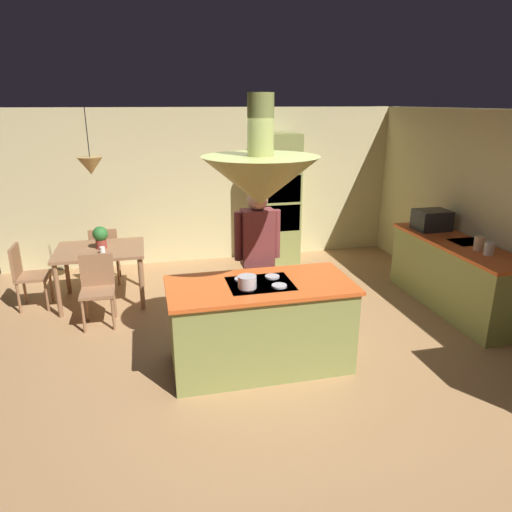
{
  "coord_description": "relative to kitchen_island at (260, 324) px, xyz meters",
  "views": [
    {
      "loc": [
        -1.05,
        -4.43,
        2.64
      ],
      "look_at": [
        0.1,
        0.4,
        1.0
      ],
      "focal_mm": 32.97,
      "sensor_mm": 36.0,
      "label": 1
    }
  ],
  "objects": [
    {
      "name": "wall_back",
      "position": [
        0.0,
        3.65,
        0.82
      ],
      "size": [
        6.8,
        0.1,
        2.55
      ],
      "primitive_type": "cube",
      "color": "beige",
      "rests_on": "ground"
    },
    {
      "name": "pendant_light_over_table",
      "position": [
        -1.7,
        2.1,
        1.4
      ],
      "size": [
        0.32,
        0.32,
        0.82
      ],
      "color": "#E0B266"
    },
    {
      "name": "ground",
      "position": [
        0.0,
        0.2,
        -0.46
      ],
      "size": [
        8.16,
        8.16,
        0.0
      ],
      "primitive_type": "plane",
      "color": "#AD7F51"
    },
    {
      "name": "microwave_on_counter",
      "position": [
        2.84,
        1.45,
        0.59
      ],
      "size": [
        0.46,
        0.36,
        0.28
      ],
      "primitive_type": "cube",
      "color": "#232326",
      "rests_on": "counter_run_right"
    },
    {
      "name": "range_hood",
      "position": [
        0.0,
        0.0,
        1.51
      ],
      "size": [
        1.1,
        1.1,
        1.0
      ],
      "color": "#8C934C"
    },
    {
      "name": "cup_on_table",
      "position": [
        -1.64,
        1.87,
        0.35
      ],
      "size": [
        0.07,
        0.07,
        0.09
      ],
      "primitive_type": "cylinder",
      "color": "white",
      "rests_on": "dining_table"
    },
    {
      "name": "canister_flour",
      "position": [
        2.84,
        0.26,
        0.53
      ],
      "size": [
        0.12,
        0.12,
        0.15
      ],
      "primitive_type": "cylinder",
      "color": "silver",
      "rests_on": "counter_run_right"
    },
    {
      "name": "oven_tower",
      "position": [
        1.1,
        3.24,
        0.62
      ],
      "size": [
        0.66,
        0.62,
        2.15
      ],
      "color": "#8C934C",
      "rests_on": "ground"
    },
    {
      "name": "person_at_island",
      "position": [
        0.15,
        0.72,
        0.53
      ],
      "size": [
        0.53,
        0.23,
        1.72
      ],
      "color": "tan",
      "rests_on": "ground"
    },
    {
      "name": "chair_by_back_wall",
      "position": [
        -1.7,
        2.79,
        0.04
      ],
      "size": [
        0.4,
        0.4,
        0.87
      ],
      "rotation": [
        0.0,
        0.0,
        3.14
      ],
      "color": "#986845",
      "rests_on": "ground"
    },
    {
      "name": "wall_right",
      "position": [
        3.25,
        0.6,
        0.82
      ],
      "size": [
        0.1,
        7.2,
        2.55
      ],
      "primitive_type": "cube",
      "color": "beige",
      "rests_on": "ground"
    },
    {
      "name": "cooking_pot_on_cooktop",
      "position": [
        -0.16,
        -0.13,
        0.53
      ],
      "size": [
        0.18,
        0.18,
        0.12
      ],
      "primitive_type": "cylinder",
      "color": "#B2B2B7",
      "rests_on": "kitchen_island"
    },
    {
      "name": "kitchen_island",
      "position": [
        0.0,
        0.0,
        0.0
      ],
      "size": [
        1.86,
        0.9,
        0.93
      ],
      "color": "#8C934C",
      "rests_on": "ground"
    },
    {
      "name": "chair_at_corner",
      "position": [
        -2.65,
        2.1,
        0.04
      ],
      "size": [
        0.4,
        0.4,
        0.87
      ],
      "rotation": [
        0.0,
        0.0,
        1.57
      ],
      "color": "#986845",
      "rests_on": "ground"
    },
    {
      "name": "dining_table",
      "position": [
        -1.7,
        2.1,
        0.21
      ],
      "size": [
        1.15,
        0.93,
        0.76
      ],
      "color": "#986845",
      "rests_on": "ground"
    },
    {
      "name": "chair_facing_island",
      "position": [
        -1.7,
        1.41,
        0.04
      ],
      "size": [
        0.4,
        0.4,
        0.87
      ],
      "color": "#986845",
      "rests_on": "ground"
    },
    {
      "name": "potted_plant_on_table",
      "position": [
        -1.67,
        2.11,
        0.47
      ],
      "size": [
        0.2,
        0.2,
        0.3
      ],
      "color": "#99382D",
      "rests_on": "dining_table"
    },
    {
      "name": "counter_run_right",
      "position": [
        2.84,
        0.8,
        0.01
      ],
      "size": [
        0.73,
        2.19,
        0.91
      ],
      "color": "#8C934C",
      "rests_on": "ground"
    },
    {
      "name": "canister_sugar",
      "position": [
        2.84,
        0.44,
        0.54
      ],
      "size": [
        0.12,
        0.12,
        0.18
      ],
      "primitive_type": "cylinder",
      "color": "#E0B78C",
      "rests_on": "counter_run_right"
    }
  ]
}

